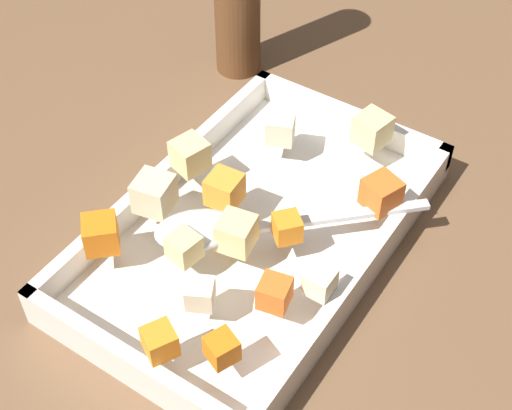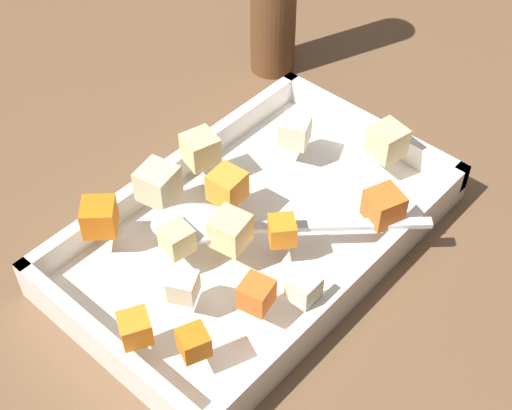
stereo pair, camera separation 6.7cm
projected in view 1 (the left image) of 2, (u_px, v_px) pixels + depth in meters
ground_plane at (239, 243)px, 0.71m from camera, size 4.00×4.00×0.00m
baking_dish at (256, 234)px, 0.70m from camera, size 0.37×0.23×0.04m
carrot_chunk_heap_top at (101, 234)px, 0.64m from camera, size 0.04×0.04×0.03m
carrot_chunk_corner_sw at (222, 348)px, 0.57m from camera, size 0.03×0.03×0.02m
carrot_chunk_mid_right at (274, 293)px, 0.60m from camera, size 0.03×0.03×0.02m
carrot_chunk_corner_nw at (224, 189)px, 0.68m from camera, size 0.03×0.03×0.03m
carrot_chunk_mid_left at (381, 193)px, 0.68m from camera, size 0.04×0.04×0.03m
carrot_chunk_near_spoon at (287, 227)px, 0.65m from camera, size 0.03×0.03×0.02m
carrot_chunk_far_right at (160, 342)px, 0.57m from camera, size 0.03×0.03×0.02m
potato_chunk_near_left at (184, 247)px, 0.64m from camera, size 0.03×0.03×0.02m
potato_chunk_corner_se at (320, 282)px, 0.61m from camera, size 0.02×0.02×0.02m
potato_chunk_under_handle at (372, 129)px, 0.74m from camera, size 0.04×0.04×0.03m
potato_chunk_center at (190, 155)px, 0.71m from camera, size 0.04×0.04×0.03m
potato_chunk_rim_edge at (236, 233)px, 0.64m from camera, size 0.04×0.04×0.03m
potato_chunk_near_right at (200, 294)px, 0.60m from camera, size 0.03×0.03×0.02m
potato_chunk_corner_ne at (154, 194)px, 0.67m from camera, size 0.04×0.04×0.03m
potato_chunk_back_center at (280, 128)px, 0.74m from camera, size 0.04×0.04×0.03m
serving_spoon at (213, 228)px, 0.66m from camera, size 0.20×0.20×0.02m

